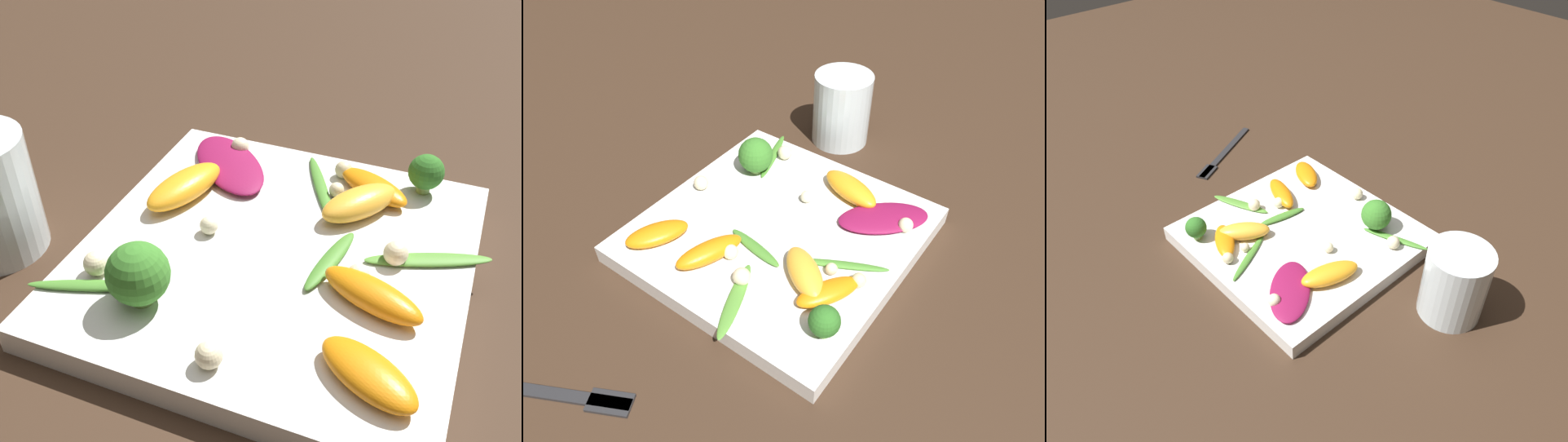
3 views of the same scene
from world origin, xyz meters
TOP-DOWN VIEW (x-y plane):
  - ground_plane at (0.00, 0.00)m, footprint 2.40×2.40m
  - plate at (0.00, 0.00)m, footprint 0.28×0.28m
  - radicchio_leaf_0 at (-0.08, 0.09)m, footprint 0.11×0.11m
  - orange_segment_0 at (0.08, -0.03)m, footprint 0.08×0.05m
  - orange_segment_1 at (0.05, 0.10)m, footprint 0.07×0.05m
  - orange_segment_2 at (0.09, -0.09)m, footprint 0.08×0.06m
  - orange_segment_3 at (-0.09, 0.04)m, footprint 0.05×0.09m
  - orange_segment_4 at (0.05, 0.07)m, footprint 0.07×0.07m
  - broccoli_floret_0 at (0.09, 0.12)m, footprint 0.03×0.03m
  - broccoli_floret_1 at (-0.07, -0.08)m, footprint 0.04×0.04m
  - arugula_sprig_0 at (-0.10, -0.08)m, footprint 0.09×0.04m
  - arugula_sprig_1 at (0.01, 0.09)m, footprint 0.05×0.09m
  - arugula_sprig_2 at (0.04, -0.00)m, footprint 0.03×0.07m
  - arugula_sprig_3 at (0.11, 0.03)m, footprint 0.09×0.05m
  - macadamia_nut_0 at (0.02, 0.08)m, footprint 0.01×0.01m
  - macadamia_nut_1 at (0.07, -0.01)m, footprint 0.02×0.02m
  - macadamia_nut_2 at (0.00, -0.12)m, footprint 0.02×0.02m
  - macadamia_nut_3 at (-0.11, -0.07)m, footprint 0.02×0.02m
  - macadamia_nut_4 at (-0.05, -0.00)m, footprint 0.01×0.01m
  - macadamia_nut_5 at (0.02, 0.11)m, footprint 0.02×0.02m
  - macadamia_nut_6 at (-0.08, 0.11)m, footprint 0.02×0.02m
  - macadamia_nut_7 at (0.08, 0.02)m, footprint 0.02×0.02m

SIDE VIEW (x-z plane):
  - ground_plane at x=0.00m, z-range 0.00..0.00m
  - plate at x=0.00m, z-range 0.00..0.02m
  - arugula_sprig_3 at x=0.11m, z-range 0.02..0.03m
  - arugula_sprig_1 at x=0.01m, z-range 0.02..0.03m
  - arugula_sprig_0 at x=-0.10m, z-range 0.02..0.03m
  - arugula_sprig_2 at x=0.04m, z-range 0.02..0.03m
  - radicchio_leaf_0 at x=-0.08m, z-range 0.02..0.03m
  - macadamia_nut_0 at x=0.02m, z-range 0.02..0.03m
  - macadamia_nut_4 at x=-0.05m, z-range 0.02..0.04m
  - macadamia_nut_5 at x=0.02m, z-range 0.02..0.04m
  - orange_segment_1 at x=0.05m, z-range 0.02..0.04m
  - macadamia_nut_1 at x=0.07m, z-range 0.02..0.04m
  - macadamia_nut_6 at x=-0.08m, z-range 0.02..0.04m
  - orange_segment_2 at x=0.09m, z-range 0.02..0.04m
  - macadamia_nut_2 at x=0.00m, z-range 0.02..0.04m
  - macadamia_nut_7 at x=0.08m, z-range 0.02..0.04m
  - macadamia_nut_3 at x=-0.11m, z-range 0.02..0.04m
  - orange_segment_0 at x=0.08m, z-range 0.02..0.04m
  - orange_segment_3 at x=-0.09m, z-range 0.02..0.04m
  - orange_segment_4 at x=0.05m, z-range 0.02..0.04m
  - broccoli_floret_0 at x=0.09m, z-range 0.02..0.06m
  - broccoli_floret_1 at x=-0.07m, z-range 0.02..0.07m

